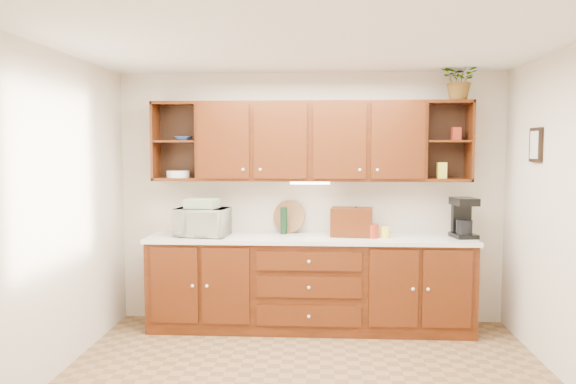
# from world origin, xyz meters

# --- Properties ---
(ceiling) EXTENTS (4.00, 4.00, 0.00)m
(ceiling) POSITION_xyz_m (0.00, 0.00, 2.60)
(ceiling) COLOR white
(ceiling) RESTS_ON back_wall
(back_wall) EXTENTS (4.00, 0.00, 4.00)m
(back_wall) POSITION_xyz_m (0.00, 1.75, 1.30)
(back_wall) COLOR beige
(back_wall) RESTS_ON floor
(left_wall) EXTENTS (0.00, 3.50, 3.50)m
(left_wall) POSITION_xyz_m (-2.00, 0.00, 1.30)
(left_wall) COLOR beige
(left_wall) RESTS_ON floor
(base_cabinets) EXTENTS (3.20, 0.60, 0.90)m
(base_cabinets) POSITION_xyz_m (0.00, 1.45, 0.45)
(base_cabinets) COLOR #341405
(base_cabinets) RESTS_ON floor
(countertop) EXTENTS (3.24, 0.64, 0.04)m
(countertop) POSITION_xyz_m (0.00, 1.44, 0.92)
(countertop) COLOR silver
(countertop) RESTS_ON base_cabinets
(upper_cabinets) EXTENTS (3.20, 0.33, 0.80)m
(upper_cabinets) POSITION_xyz_m (0.01, 1.59, 1.89)
(upper_cabinets) COLOR #341405
(upper_cabinets) RESTS_ON back_wall
(undercabinet_light) EXTENTS (0.40, 0.05, 0.02)m
(undercabinet_light) POSITION_xyz_m (0.00, 1.53, 1.47)
(undercabinet_light) COLOR white
(undercabinet_light) RESTS_ON upper_cabinets
(framed_picture) EXTENTS (0.03, 0.24, 0.30)m
(framed_picture) POSITION_xyz_m (1.98, 0.90, 1.85)
(framed_picture) COLOR black
(framed_picture) RESTS_ON right_wall
(wicker_basket) EXTENTS (0.28, 0.28, 0.14)m
(wicker_basket) POSITION_xyz_m (-1.21, 1.44, 1.01)
(wicker_basket) COLOR olive
(wicker_basket) RESTS_ON countertop
(microwave) EXTENTS (0.55, 0.41, 0.28)m
(microwave) POSITION_xyz_m (-1.08, 1.41, 1.08)
(microwave) COLOR beige
(microwave) RESTS_ON countertop
(towel_stack) EXTENTS (0.35, 0.28, 0.09)m
(towel_stack) POSITION_xyz_m (-1.08, 1.41, 1.27)
(towel_stack) COLOR #D3D263
(towel_stack) RESTS_ON microwave
(wine_bottle) EXTENTS (0.08, 0.08, 0.28)m
(wine_bottle) POSITION_xyz_m (-0.27, 1.59, 1.08)
(wine_bottle) COLOR black
(wine_bottle) RESTS_ON countertop
(woven_tray) EXTENTS (0.36, 0.18, 0.34)m
(woven_tray) POSITION_xyz_m (-0.22, 1.69, 0.95)
(woven_tray) COLOR olive
(woven_tray) RESTS_ON countertop
(bread_box) EXTENTS (0.44, 0.30, 0.29)m
(bread_box) POSITION_xyz_m (0.42, 1.48, 1.08)
(bread_box) COLOR #341405
(bread_box) RESTS_ON countertop
(mug_tree) EXTENTS (0.27, 0.27, 0.30)m
(mug_tree) POSITION_xyz_m (0.46, 1.49, 0.99)
(mug_tree) COLOR #341405
(mug_tree) RESTS_ON countertop
(canister_red) EXTENTS (0.13, 0.13, 0.14)m
(canister_red) POSITION_xyz_m (0.62, 1.38, 1.01)
(canister_red) COLOR maroon
(canister_red) RESTS_ON countertop
(canister_white) EXTENTS (0.10, 0.10, 0.17)m
(canister_white) POSITION_xyz_m (0.42, 1.50, 1.03)
(canister_white) COLOR white
(canister_white) RESTS_ON countertop
(canister_yellow) EXTENTS (0.11, 0.11, 0.11)m
(canister_yellow) POSITION_xyz_m (0.74, 1.40, 0.99)
(canister_yellow) COLOR yellow
(canister_yellow) RESTS_ON countertop
(coffee_maker) EXTENTS (0.25, 0.30, 0.40)m
(coffee_maker) POSITION_xyz_m (1.52, 1.48, 1.13)
(coffee_maker) COLOR black
(coffee_maker) RESTS_ON countertop
(bowl_stack) EXTENTS (0.19, 0.19, 0.04)m
(bowl_stack) POSITION_xyz_m (-1.29, 1.55, 1.92)
(bowl_stack) COLOR #294F99
(bowl_stack) RESTS_ON upper_cabinets
(plate_stack) EXTENTS (0.30, 0.30, 0.07)m
(plate_stack) POSITION_xyz_m (-1.36, 1.57, 1.56)
(plate_stack) COLOR white
(plate_stack) RESTS_ON upper_cabinets
(pantry_box_yellow) EXTENTS (0.09, 0.07, 0.16)m
(pantry_box_yellow) POSITION_xyz_m (1.31, 1.55, 1.60)
(pantry_box_yellow) COLOR yellow
(pantry_box_yellow) RESTS_ON upper_cabinets
(pantry_box_red) EXTENTS (0.09, 0.08, 0.13)m
(pantry_box_red) POSITION_xyz_m (1.45, 1.56, 1.96)
(pantry_box_red) COLOR maroon
(pantry_box_red) RESTS_ON upper_cabinets
(potted_plant) EXTENTS (0.43, 0.40, 0.40)m
(potted_plant) POSITION_xyz_m (1.47, 1.53, 2.49)
(potted_plant) COLOR #999999
(potted_plant) RESTS_ON upper_cabinets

